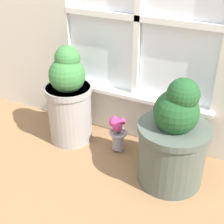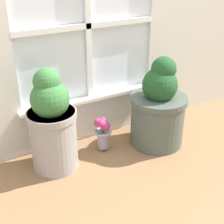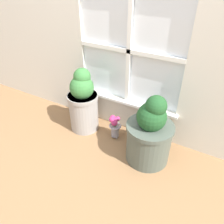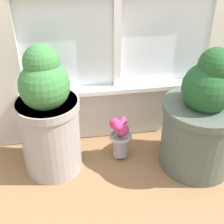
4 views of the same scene
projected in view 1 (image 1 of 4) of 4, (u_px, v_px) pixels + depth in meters
ground_plane at (84, 196)px, 1.69m from camera, size 10.00×10.00×0.00m
potted_plant_left at (69, 99)px, 2.01m from camera, size 0.30×0.30×0.65m
potted_plant_right at (173, 140)px, 1.68m from camera, size 0.39×0.39×0.63m
flower_vase at (118, 131)px, 1.97m from camera, size 0.12×0.12×0.25m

